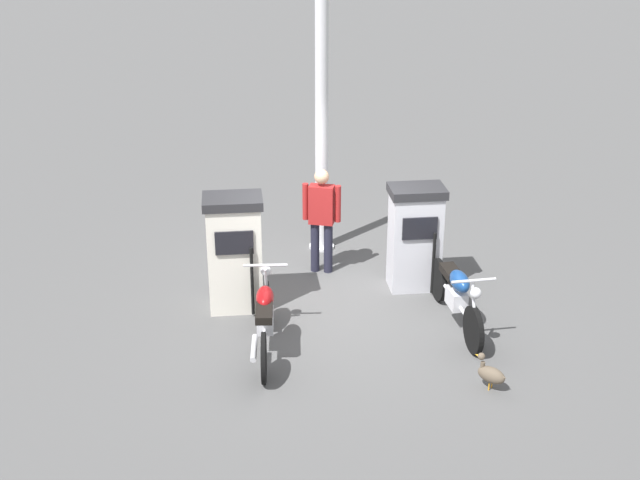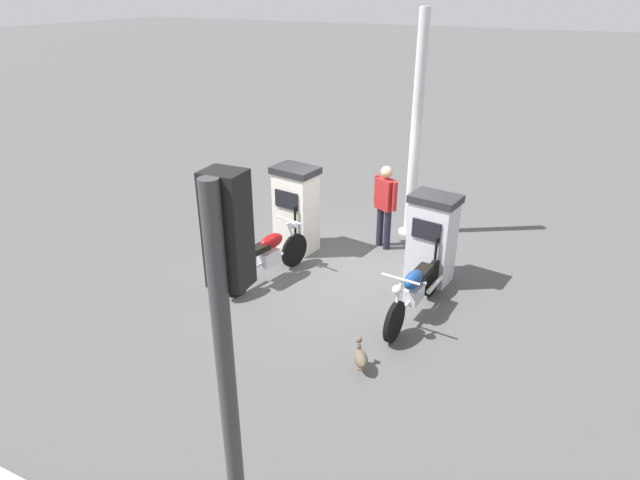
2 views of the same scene
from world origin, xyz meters
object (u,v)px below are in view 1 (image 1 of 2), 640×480
(wandering_duck, at_px, (491,374))
(fuel_pump_far, at_px, (415,237))
(motorcycle_far_pump, at_px, (457,294))
(canopy_support_pole, at_px, (322,124))
(motorcycle_near_pump, at_px, (265,316))
(attendant_person, at_px, (322,214))
(fuel_pump_near, at_px, (235,252))

(wandering_duck, bearing_deg, fuel_pump_far, 178.61)
(motorcycle_far_pump, xyz_separation_m, canopy_support_pole, (-2.91, -1.06, 1.58))
(motorcycle_near_pump, relative_size, motorcycle_far_pump, 0.94)
(motorcycle_near_pump, bearing_deg, attendant_person, 148.78)
(fuel_pump_far, height_order, motorcycle_near_pump, fuel_pump_far)
(motorcycle_far_pump, xyz_separation_m, attendant_person, (-2.05, -1.28, 0.46))
(attendant_person, bearing_deg, wandering_duck, 16.87)
(motorcycle_far_pump, xyz_separation_m, wandering_duck, (1.52, -0.20, -0.25))
(motorcycle_far_pump, height_order, canopy_support_pole, canopy_support_pole)
(motorcycle_near_pump, bearing_deg, canopy_support_pole, 153.24)
(canopy_support_pole, bearing_deg, motorcycle_near_pump, -26.76)
(fuel_pump_near, distance_m, motorcycle_near_pump, 1.30)
(canopy_support_pole, bearing_deg, fuel_pump_far, 28.86)
(fuel_pump_near, height_order, motorcycle_near_pump, fuel_pump_near)
(wandering_duck, bearing_deg, fuel_pump_near, -137.63)
(motorcycle_near_pump, distance_m, canopy_support_pole, 3.62)
(motorcycle_far_pump, relative_size, attendant_person, 1.28)
(fuel_pump_far, xyz_separation_m, wandering_duck, (2.74, -0.07, -0.57))
(attendant_person, bearing_deg, fuel_pump_near, -59.68)
(attendant_person, bearing_deg, motorcycle_near_pump, -31.22)
(motorcycle_near_pump, bearing_deg, fuel_pump_far, 117.26)
(attendant_person, xyz_separation_m, wandering_duck, (3.57, 1.08, -0.71))
(motorcycle_far_pump, relative_size, canopy_support_pole, 0.49)
(fuel_pump_far, xyz_separation_m, motorcycle_far_pump, (1.22, 0.14, -0.32))
(motorcycle_near_pump, distance_m, wandering_duck, 2.79)
(fuel_pump_near, xyz_separation_m, motorcycle_near_pump, (1.24, 0.16, -0.34))
(attendant_person, relative_size, canopy_support_pole, 0.38)
(motorcycle_far_pump, bearing_deg, fuel_pump_far, -173.70)
(attendant_person, bearing_deg, motorcycle_far_pump, 32.03)
(motorcycle_near_pump, xyz_separation_m, attendant_person, (-2.07, 1.25, 0.44))
(fuel_pump_far, bearing_deg, canopy_support_pole, -151.14)
(wandering_duck, bearing_deg, canopy_support_pole, -168.98)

